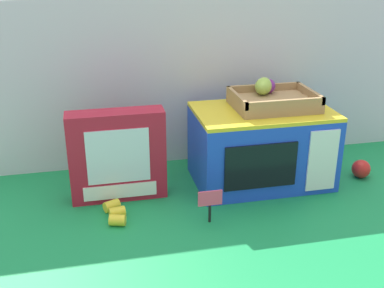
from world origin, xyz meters
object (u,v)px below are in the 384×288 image
cookie_set_box (117,156)px  loose_toy_banana (115,213)px  loose_toy_apple (361,169)px  toy_microwave (261,146)px  food_groups_crate (272,99)px  price_sign (210,201)px

cookie_set_box → loose_toy_banana: size_ratio=2.21×
cookie_set_box → loose_toy_apple: (0.82, -0.04, -0.11)m
toy_microwave → loose_toy_banana: size_ratio=3.32×
food_groups_crate → cookie_set_box: (-0.51, -0.04, -0.13)m
cookie_set_box → loose_toy_apple: 0.82m
loose_toy_apple → food_groups_crate: bearing=165.1°
cookie_set_box → loose_toy_apple: cookie_set_box is taller
cookie_set_box → price_sign: bearing=-41.2°
cookie_set_box → price_sign: (0.24, -0.21, -0.07)m
toy_microwave → price_sign: 0.33m
loose_toy_banana → loose_toy_apple: (0.84, 0.09, 0.02)m
loose_toy_banana → cookie_set_box: bearing=79.8°
food_groups_crate → loose_toy_apple: bearing=-14.9°
price_sign → loose_toy_banana: (-0.26, 0.08, -0.05)m
food_groups_crate → toy_microwave: bearing=-143.8°
loose_toy_apple → toy_microwave: bearing=171.1°
cookie_set_box → loose_toy_apple: size_ratio=4.65×
toy_microwave → cookie_set_box: cookie_set_box is taller
cookie_set_box → loose_toy_banana: bearing=-100.2°
food_groups_crate → loose_toy_banana: (-0.53, -0.17, -0.26)m
toy_microwave → price_sign: toy_microwave is taller
loose_toy_apple → cookie_set_box: bearing=177.2°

